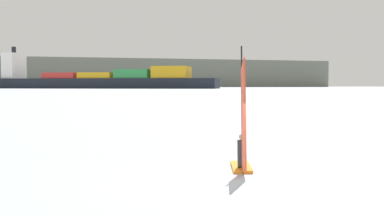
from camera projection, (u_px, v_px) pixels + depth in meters
ground_plane at (234, 182)px, 16.20m from camera, size 4000.00×4000.00×0.00m
windsurfer at (242, 139)px, 18.08m from camera, size 1.11×3.54×4.63m
cargo_ship at (99, 80)px, 453.17m from camera, size 215.63×103.11×38.81m
distant_headland at (58, 74)px, 829.42m from camera, size 859.88×417.05×41.29m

